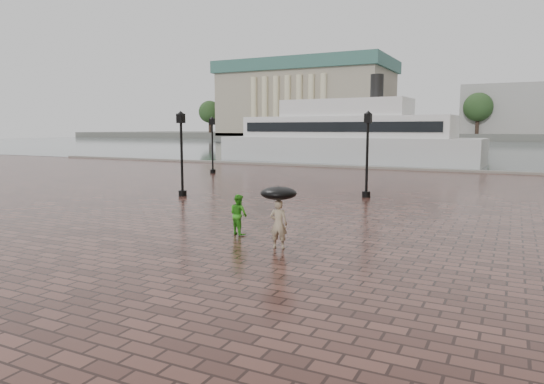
{
  "coord_description": "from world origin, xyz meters",
  "views": [
    {
      "loc": [
        9.93,
        -11.01,
        3.64
      ],
      "look_at": [
        2.34,
        4.14,
        1.4
      ],
      "focal_mm": 32.0,
      "sensor_mm": 36.0,
      "label": 1
    }
  ],
  "objects_px": {
    "child_pedestrian": "(239,214)",
    "ferry_near": "(345,137)",
    "adult_pedestrian": "(279,224)",
    "street_lamps": "(247,149)"
  },
  "relations": [
    {
      "from": "child_pedestrian",
      "to": "ferry_near",
      "type": "height_order",
      "value": "ferry_near"
    },
    {
      "from": "child_pedestrian",
      "to": "ferry_near",
      "type": "bearing_deg",
      "value": -54.02
    },
    {
      "from": "adult_pedestrian",
      "to": "child_pedestrian",
      "type": "height_order",
      "value": "adult_pedestrian"
    },
    {
      "from": "street_lamps",
      "to": "ferry_near",
      "type": "height_order",
      "value": "ferry_near"
    },
    {
      "from": "ferry_near",
      "to": "street_lamps",
      "type": "bearing_deg",
      "value": -83.94
    },
    {
      "from": "adult_pedestrian",
      "to": "street_lamps",
      "type": "bearing_deg",
      "value": -65.56
    },
    {
      "from": "street_lamps",
      "to": "child_pedestrian",
      "type": "height_order",
      "value": "street_lamps"
    },
    {
      "from": "child_pedestrian",
      "to": "ferry_near",
      "type": "relative_size",
      "value": 0.05
    },
    {
      "from": "child_pedestrian",
      "to": "street_lamps",
      "type": "bearing_deg",
      "value": -38.16
    },
    {
      "from": "street_lamps",
      "to": "adult_pedestrian",
      "type": "height_order",
      "value": "street_lamps"
    }
  ]
}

